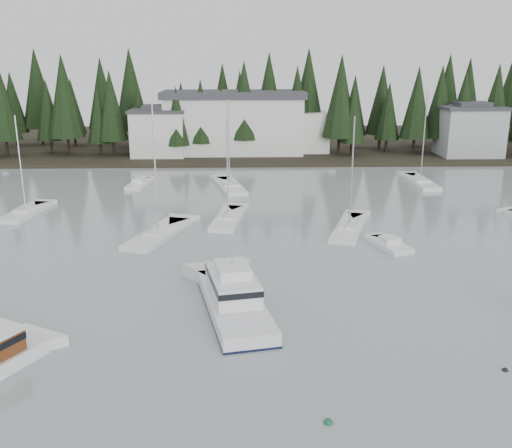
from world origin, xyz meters
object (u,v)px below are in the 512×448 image
Objects in this scene: house_east_a at (470,130)px; harbor_inn at (245,123)px; sailboat_3 at (230,187)px; sailboat_5 at (158,236)px; house_west at (159,132)px; sailboat_2 at (228,220)px; runabout_1 at (389,246)px; cabin_cruiser_center at (234,300)px; sailboat_0 at (26,214)px; runabout_3 at (139,185)px; sailboat_6 at (349,229)px; sailboat_1 at (420,183)px.

house_east_a is 39.21m from harbor_inn.
house_east_a is at bearing -73.49° from sailboat_3.
house_west is at bearing 24.94° from sailboat_5.
sailboat_2 is (12.78, -39.97, -4.59)m from house_west.
harbor_inn is at bearing 5.52° from sailboat_2.
house_east_a reaches higher than runabout_1.
cabin_cruiser_center is 35.27m from sailboat_0.
sailboat_3 is (-0.99, 39.26, -0.70)m from cabin_cruiser_center.
sailboat_5 is at bearing -159.30° from runabout_3.
sailboat_2 is (-0.86, 22.93, -0.69)m from cabin_cruiser_center.
sailboat_2 is at bearing 40.56° from runabout_1.
runabout_1 is at bearing -58.43° from cabin_cruiser_center.
sailboat_0 is at bearing -122.04° from harbor_inn.
harbor_inn is 43.75m from sailboat_2.
sailboat_3 is 23.84m from sailboat_6.
sailboat_3 reaches higher than runabout_1.
sailboat_2 reaches higher than harbor_inn.
sailboat_3 is (22.74, 13.16, -0.01)m from sailboat_0.
sailboat_0 reaches higher than cabin_cruiser_center.
house_east_a is at bearing -61.99° from runabout_3.
cabin_cruiser_center is 0.91× the size of sailboat_1.
sailboat_3 reaches higher than sailboat_6.
sailboat_5 is at bearing 62.26° from runabout_1.
runabout_3 is (-13.50, 40.91, -0.62)m from cabin_cruiser_center.
house_east_a is 0.72× the size of sailboat_5.
house_east_a is 58.00m from runabout_3.
harbor_inn is (15.04, 3.34, 1.12)m from house_west.
runabout_1 is at bearing -161.54° from sailboat_3.
harbor_inn reaches higher than runabout_3.
cabin_cruiser_center is 19.04m from sailboat_5.
sailboat_5 is (-7.65, 17.42, -0.68)m from cabin_cruiser_center.
house_west is at bearing -8.65° from sailboat_0.
sailboat_1 is (-14.59, -20.65, -4.84)m from house_east_a.
sailboat_5 is at bearing 113.25° from sailboat_6.
sailboat_3 is at bearing -90.81° from runabout_3.
sailboat_3 is at bearing 8.93° from sailboat_2.
sailboat_3 is (-2.38, -26.98, -5.72)m from harbor_inn.
sailboat_2 is 16.33m from sailboat_3.
harbor_inn is at bearing 12.52° from house_west.
house_west is 1.33× the size of runabout_3.
sailboat_6 reaches higher than house_east_a.
house_west is 0.71× the size of sailboat_1.
harbor_inn reaches higher than runabout_1.
runabout_1 is at bearing -60.52° from house_west.
cabin_cruiser_center is at bearing 115.68° from runabout_1.
sailboat_0 is at bearing 97.18° from sailboat_6.
sailboat_2 is at bearing 123.62° from sailboat_1.
house_west is at bearing 15.97° from sailboat_3.
runabout_1 is (-11.43, -27.85, 0.06)m from sailboat_1.
sailboat_0 is (-10.08, -36.81, -4.59)m from house_west.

